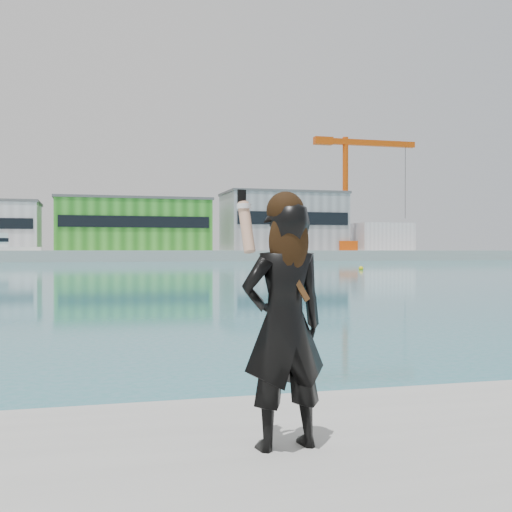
% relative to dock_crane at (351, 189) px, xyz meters
% --- Properties ---
extents(far_quay, '(320.00, 40.00, 2.00)m').
position_rel_dock_crane_xyz_m(far_quay, '(-53.20, 8.00, -14.07)').
color(far_quay, '#9E9E99').
rests_on(far_quay, ground).
extents(warehouse_green, '(30.60, 16.36, 10.50)m').
position_rel_dock_crane_xyz_m(warehouse_green, '(-45.20, 5.98, -7.81)').
color(warehouse_green, '#2D8621').
rests_on(warehouse_green, far_quay).
extents(warehouse_grey_right, '(25.50, 15.35, 12.50)m').
position_rel_dock_crane_xyz_m(warehouse_grey_right, '(-13.20, 5.98, -6.80)').
color(warehouse_grey_right, gray).
rests_on(warehouse_grey_right, far_quay).
extents(ancillary_shed, '(12.00, 10.00, 6.00)m').
position_rel_dock_crane_xyz_m(ancillary_shed, '(8.80, 4.00, -10.07)').
color(ancillary_shed, silver).
rests_on(ancillary_shed, far_quay).
extents(dock_crane, '(23.00, 4.00, 24.00)m').
position_rel_dock_crane_xyz_m(dock_crane, '(0.00, 0.00, 0.00)').
color(dock_crane, '#ED520D').
rests_on(dock_crane, far_quay).
extents(flagpole_right, '(1.28, 0.16, 8.00)m').
position_rel_dock_crane_xyz_m(flagpole_right, '(-31.11, -1.00, -8.53)').
color(flagpole_right, silver).
rests_on(flagpole_right, far_quay).
extents(buoy_near, '(0.50, 0.50, 0.50)m').
position_rel_dock_crane_xyz_m(buoy_near, '(-26.67, -64.74, -15.07)').
color(buoy_near, yellow).
rests_on(buoy_near, ground).
extents(woman, '(0.62, 0.46, 1.67)m').
position_rel_dock_crane_xyz_m(woman, '(-53.15, -122.50, -13.42)').
color(woman, black).
rests_on(woman, near_quay).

